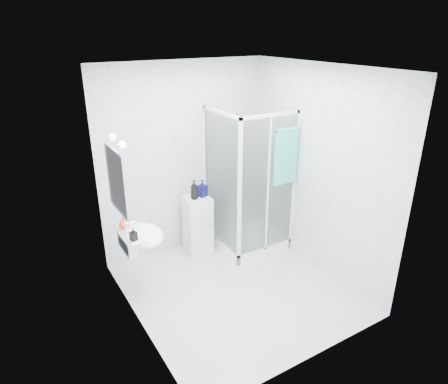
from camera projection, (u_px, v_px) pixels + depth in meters
room at (237, 191)px, 4.38m from camera, size 2.40×2.60×2.60m
shower_enclosure at (246, 220)px, 5.64m from camera, size 0.90×0.95×2.00m
wall_basin at (140, 237)px, 4.46m from camera, size 0.46×0.56×0.35m
mirror at (116, 181)px, 4.09m from camera, size 0.02×0.60×0.70m
vanity_lights at (117, 141)px, 3.96m from camera, size 0.10×0.40×0.08m
wall_hooks at (168, 140)px, 5.13m from camera, size 0.23×0.06×0.03m
storage_cabinet at (198, 225)px, 5.56m from camera, size 0.37×0.38×0.83m
hand_towel at (286, 155)px, 5.08m from camera, size 0.35×0.05×0.74m
shampoo_bottle_a at (194, 190)px, 5.30m from camera, size 0.13×0.13×0.27m
shampoo_bottle_b at (202, 188)px, 5.39m from camera, size 0.13×0.13×0.24m
soap_dispenser_orange at (124, 222)px, 4.47m from camera, size 0.14×0.14×0.16m
soap_dispenser_black at (133, 234)px, 4.22m from camera, size 0.08×0.09×0.15m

